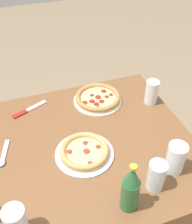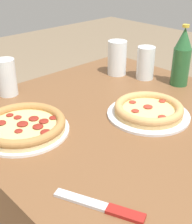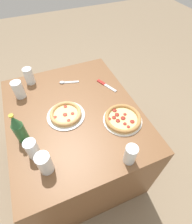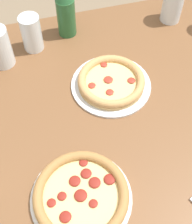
# 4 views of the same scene
# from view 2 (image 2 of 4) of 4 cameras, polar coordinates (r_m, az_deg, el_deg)

# --- Properties ---
(table) EXTENTS (1.08, 0.90, 0.73)m
(table) POSITION_cam_2_polar(r_m,az_deg,el_deg) (1.18, 7.22, -17.85)
(table) COLOR brown
(table) RESTS_ON ground_plane
(pizza_salami) EXTENTS (0.26, 0.26, 0.04)m
(pizza_salami) POSITION_cam_2_polar(r_m,az_deg,el_deg) (0.99, 9.58, 0.35)
(pizza_salami) COLOR silver
(pizza_salami) RESTS_ON table
(pizza_margherita) EXTENTS (0.26, 0.26, 0.04)m
(pizza_margherita) POSITION_cam_2_polar(r_m,az_deg,el_deg) (0.92, -13.13, -2.46)
(pizza_margherita) COLOR white
(pizza_margherita) RESTS_ON table
(glass_water) EXTENTS (0.08, 0.08, 0.14)m
(glass_water) POSITION_cam_2_polar(r_m,az_deg,el_deg) (1.31, 3.87, 9.67)
(glass_water) COLOR white
(glass_water) RESTS_ON table
(glass_mango_juice) EXTENTS (0.07, 0.07, 0.13)m
(glass_mango_juice) POSITION_cam_2_polar(r_m,az_deg,el_deg) (1.28, 9.04, 8.73)
(glass_mango_juice) COLOR white
(glass_mango_juice) RESTS_ON table
(glass_cola) EXTENTS (0.07, 0.07, 0.13)m
(glass_cola) POSITION_cam_2_polar(r_m,az_deg,el_deg) (1.16, -15.98, 5.78)
(glass_cola) COLOR white
(glass_cola) RESTS_ON table
(beer_bottle) EXTENTS (0.07, 0.07, 0.23)m
(beer_bottle) POSITION_cam_2_polar(r_m,az_deg,el_deg) (1.23, 15.42, 9.59)
(beer_bottle) COLOR #286033
(beer_bottle) RESTS_ON table
(knife) EXTENTS (0.19, 0.10, 0.01)m
(knife) POSITION_cam_2_polar(r_m,az_deg,el_deg) (0.66, 1.19, -16.93)
(knife) COLOR maroon
(knife) RESTS_ON table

